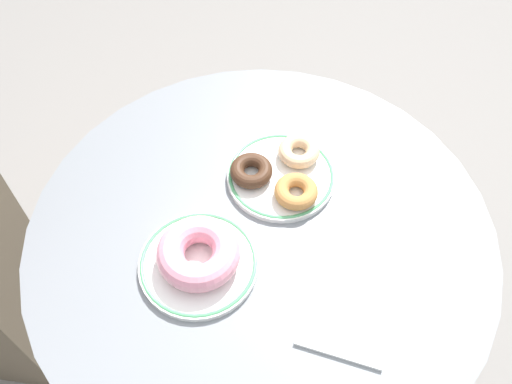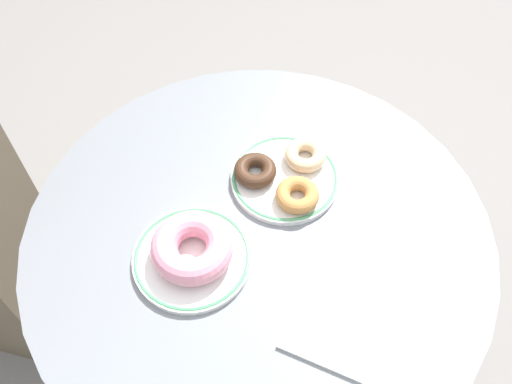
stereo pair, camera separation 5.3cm
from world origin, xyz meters
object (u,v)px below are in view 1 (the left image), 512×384
Objects in this scene: cafe_table at (260,294)px; donut_glazed at (299,151)px; donut_old_fashioned at (296,191)px; plate_right at (281,176)px; donut_pink_frosted at (199,253)px; paper_napkin at (346,321)px; plate_left at (199,264)px; donut_chocolate at (251,171)px.

donut_glazed is at bearing 9.64° from cafe_table.
donut_old_fashioned reaches higher than cafe_table.
plate_right reaches higher than cafe_table.
donut_pink_frosted is at bearing 162.49° from donut_old_fashioned.
plate_right is 1.48× the size of paper_napkin.
donut_chocolate is at bearing 8.48° from plate_left.
donut_pink_frosted reaches higher than donut_old_fashioned.
donut_pink_frosted reaches higher than donut_chocolate.
donut_old_fashioned reaches higher than paper_napkin.
donut_pink_frosted is 1.76× the size of donut_old_fashioned.
donut_pink_frosted is 0.19m from donut_old_fashioned.
donut_glazed is 1.00× the size of donut_old_fashioned.
paper_napkin is at bearing -79.46° from donut_pink_frosted.
plate_right is 0.21m from donut_pink_frosted.
donut_pink_frosted is at bearing -171.46° from donut_chocolate.
cafe_table is 10.53× the size of donut_glazed.
donut_glazed is 0.30m from paper_napkin.
donut_glazed is 0.08m from donut_old_fashioned.
donut_glazed and donut_chocolate have the same top height.
donut_glazed and donut_old_fashioned have the same top height.
donut_chocolate reaches higher than cafe_table.
cafe_table is 4.11× the size of plate_left.
donut_pink_frosted reaches higher than cafe_table.
plate_left is at bearing 162.94° from donut_old_fashioned.
paper_napkin is at bearing -107.59° from cafe_table.
donut_chocolate is (0.18, 0.03, 0.02)m from plate_left.
donut_old_fashioned is (0.18, -0.06, -0.01)m from donut_pink_frosted.
paper_napkin is at bearing -117.68° from donut_chocolate.
donut_chocolate is at bearing 126.93° from plate_right.
donut_old_fashioned is (0.08, -0.01, 0.26)m from cafe_table.
donut_pink_frosted reaches higher than plate_left.
donut_chocolate is 0.29m from paper_napkin.
donut_chocolate is 0.08m from donut_old_fashioned.
plate_left reaches higher than paper_napkin.
plate_left reaches higher than cafe_table.
paper_napkin is (-0.16, -0.21, -0.00)m from plate_right.
plate_left is at bearing -171.52° from donut_chocolate.
donut_glazed is at bearing -28.40° from donut_chocolate.
plate_right reaches higher than paper_napkin.
paper_napkin is at bearing -78.52° from plate_left.
donut_glazed is (0.26, -0.02, -0.01)m from donut_pink_frosted.
plate_right is at bearing -3.59° from plate_left.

